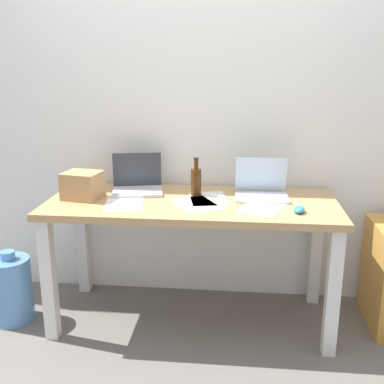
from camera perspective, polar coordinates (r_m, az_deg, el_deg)
name	(u,v)px	position (r m, az deg, el deg)	size (l,w,h in m)	color
ground_plane	(192,317)	(3.01, 0.00, -15.04)	(8.00, 8.00, 0.00)	slate
back_wall	(199,100)	(3.00, 0.80, 11.18)	(5.20, 0.08, 2.60)	white
desk	(192,218)	(2.73, 0.00, -3.20)	(1.67, 0.70, 0.76)	tan
laptop_left	(137,184)	(2.89, -6.69, 0.97)	(0.34, 0.29, 0.23)	silver
laptop_right	(261,189)	(2.77, 8.47, 0.35)	(0.31, 0.25, 0.23)	silver
beer_bottle	(196,181)	(2.77, 0.49, 1.34)	(0.06, 0.06, 0.23)	#47280F
computer_mouse	(299,209)	(2.54, 12.90, -2.08)	(0.06, 0.10, 0.03)	#338CC6
cardboard_box	(83,185)	(2.79, -13.18, 0.80)	(0.21, 0.18, 0.16)	tan
paper_sheet_front_right	(263,208)	(2.59, 8.60, -1.89)	(0.21, 0.30, 0.00)	white
paper_sheet_front_left	(124,204)	(2.66, -8.24, -1.41)	(0.21, 0.30, 0.00)	white
paper_sheet_near_back	(208,199)	(2.73, 2.02, -0.81)	(0.21, 0.30, 0.00)	white
paper_sheet_center	(196,204)	(2.62, 0.46, -1.49)	(0.21, 0.30, 0.00)	white
water_cooler_jug	(11,289)	(3.09, -21.15, -10.99)	(0.25, 0.25, 0.45)	#598CC6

